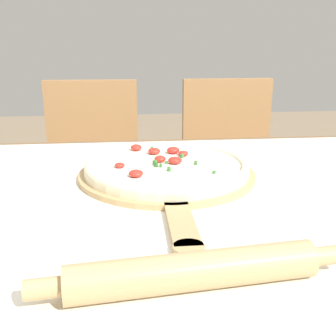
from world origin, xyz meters
name	(u,v)px	position (x,y,z in m)	size (l,w,h in m)	color
dining_table	(196,240)	(0.00, 0.00, 0.65)	(1.39, 0.99, 0.74)	brown
towel_cloth	(197,196)	(0.00, 0.00, 0.74)	(1.31, 0.91, 0.00)	white
pizza_peel	(167,176)	(-0.05, 0.10, 0.75)	(0.40, 0.58, 0.01)	tan
pizza	(167,166)	(-0.05, 0.12, 0.77)	(0.37, 0.37, 0.04)	beige
rolling_pin	(193,271)	(-0.06, -0.33, 0.77)	(0.41, 0.09, 0.05)	tan
chair_left	(92,174)	(-0.29, 0.88, 0.51)	(0.41, 0.41, 0.88)	#A37547
chair_right	(229,170)	(0.29, 0.88, 0.51)	(0.40, 0.40, 0.88)	#A37547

